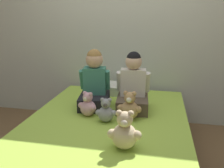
# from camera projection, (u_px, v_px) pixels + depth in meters

# --- Properties ---
(ground_plane) EXTENTS (14.00, 14.00, 0.00)m
(ground_plane) POSITION_uv_depth(u_px,v_px,m) (108.00, 159.00, 2.42)
(ground_plane) COLOR brown
(wall_behind_bed) EXTENTS (8.00, 0.06, 2.50)m
(wall_behind_bed) POSITION_uv_depth(u_px,v_px,m) (125.00, 28.00, 3.07)
(wall_behind_bed) COLOR beige
(wall_behind_bed) RESTS_ON ground_plane
(bed) EXTENTS (1.52, 1.92, 0.46)m
(bed) POSITION_uv_depth(u_px,v_px,m) (108.00, 139.00, 2.35)
(bed) COLOR #473828
(bed) RESTS_ON ground_plane
(child_on_left) EXTENTS (0.36, 0.43, 0.61)m
(child_on_left) POSITION_uv_depth(u_px,v_px,m) (95.00, 83.00, 2.52)
(child_on_left) COLOR black
(child_on_left) RESTS_ON bed
(child_on_right) EXTENTS (0.35, 0.41, 0.60)m
(child_on_right) POSITION_uv_depth(u_px,v_px,m) (133.00, 88.00, 2.44)
(child_on_right) COLOR brown
(child_on_right) RESTS_ON bed
(teddy_bear_held_by_left_child) EXTENTS (0.20, 0.15, 0.24)m
(teddy_bear_held_by_left_child) POSITION_uv_depth(u_px,v_px,m) (88.00, 106.00, 2.31)
(teddy_bear_held_by_left_child) COLOR #DBA3B2
(teddy_bear_held_by_left_child) RESTS_ON bed
(teddy_bear_held_by_right_child) EXTENTS (0.23, 0.17, 0.28)m
(teddy_bear_held_by_right_child) POSITION_uv_depth(u_px,v_px,m) (130.00, 107.00, 2.22)
(teddy_bear_held_by_right_child) COLOR tan
(teddy_bear_held_by_right_child) RESTS_ON bed
(teddy_bear_between_children) EXTENTS (0.19, 0.15, 0.23)m
(teddy_bear_between_children) POSITION_uv_depth(u_px,v_px,m) (106.00, 112.00, 2.18)
(teddy_bear_between_children) COLOR #939399
(teddy_bear_between_children) RESTS_ON bed
(teddy_bear_at_foot_of_bed) EXTENTS (0.25, 0.19, 0.30)m
(teddy_bear_at_foot_of_bed) POSITION_uv_depth(u_px,v_px,m) (125.00, 132.00, 1.73)
(teddy_bear_at_foot_of_bed) COLOR #D1B78E
(teddy_bear_at_foot_of_bed) RESTS_ON bed
(pillow_at_headboard) EXTENTS (0.59, 0.33, 0.11)m
(pillow_at_headboard) POSITION_uv_depth(u_px,v_px,m) (121.00, 89.00, 2.99)
(pillow_at_headboard) COLOR silver
(pillow_at_headboard) RESTS_ON bed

